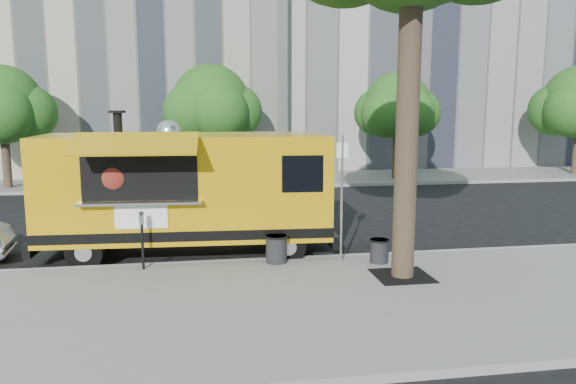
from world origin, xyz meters
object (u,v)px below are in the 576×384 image
food_truck (186,189)px  far_tree_b (211,103)px  far_tree_a (2,105)px  sign_post (342,191)px  trash_bin_right (379,250)px  far_tree_c (397,106)px  parking_meter (142,233)px  trash_bin_left (276,248)px

food_truck → far_tree_b: bearing=88.3°
far_tree_a → sign_post: size_ratio=1.79×
food_truck → trash_bin_right: bearing=-19.6°
far_tree_c → far_tree_a: bearing=-179.7°
far_tree_b → sign_post: 14.61m
far_tree_a → sign_post: (11.55, -13.85, -1.93)m
sign_post → food_truck: food_truck is taller
parking_meter → far_tree_c: bearing=51.3°
sign_post → trash_bin_right: bearing=-9.1°
sign_post → trash_bin_left: sign_post is taller
parking_meter → sign_post: bearing=-2.5°
far_tree_c → parking_meter: size_ratio=3.90×
far_tree_a → trash_bin_right: size_ratio=9.63×
trash_bin_right → far_tree_a: bearing=131.6°
far_tree_b → food_truck: far_tree_b is taller
far_tree_c → food_truck: (-10.04, -12.23, -2.00)m
far_tree_a → far_tree_c: far_tree_a is taller
food_truck → trash_bin_left: size_ratio=11.54×
far_tree_a → food_truck: 14.66m
far_tree_b → sign_post: far_tree_b is taller
parking_meter → far_tree_b: bearing=81.9°
far_tree_b → parking_meter: (-2.00, -14.05, -2.85)m
parking_meter → food_truck: (0.96, 1.52, 0.74)m
food_truck → far_tree_a: bearing=126.3°
far_tree_b → far_tree_c: far_tree_b is taller
parking_meter → trash_bin_left: size_ratio=2.05×
parking_meter → trash_bin_left: (3.05, 0.05, -0.49)m
trash_bin_left → trash_bin_right: trash_bin_left is taller
sign_post → trash_bin_left: 2.03m
far_tree_b → parking_meter: 14.48m
far_tree_b → trash_bin_right: bearing=-76.6°
far_tree_a → trash_bin_right: (12.44, -13.99, -3.33)m
trash_bin_right → food_truck: bearing=157.4°
far_tree_b → far_tree_c: (9.00, -0.30, -0.12)m
parking_meter → food_truck: 1.95m
sign_post → trash_bin_right: size_ratio=5.40×
trash_bin_left → far_tree_b: bearing=94.3°
sign_post → far_tree_b: bearing=100.1°
far_tree_c → parking_meter: bearing=-128.7°
far_tree_c → parking_meter: far_tree_c is taller
far_tree_b → sign_post: size_ratio=1.83×
far_tree_c → parking_meter: 17.82m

